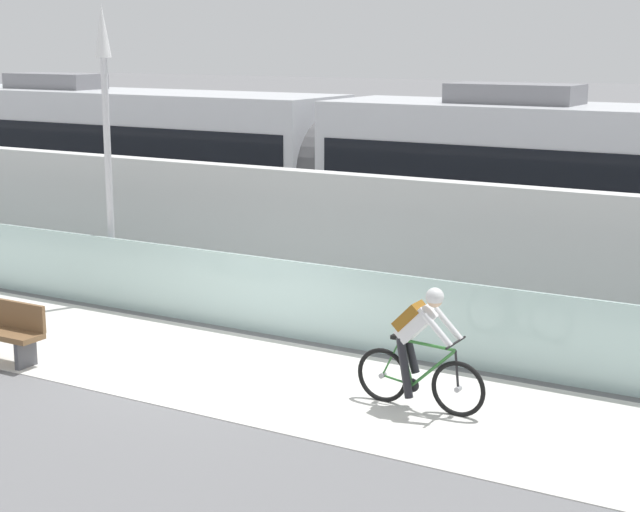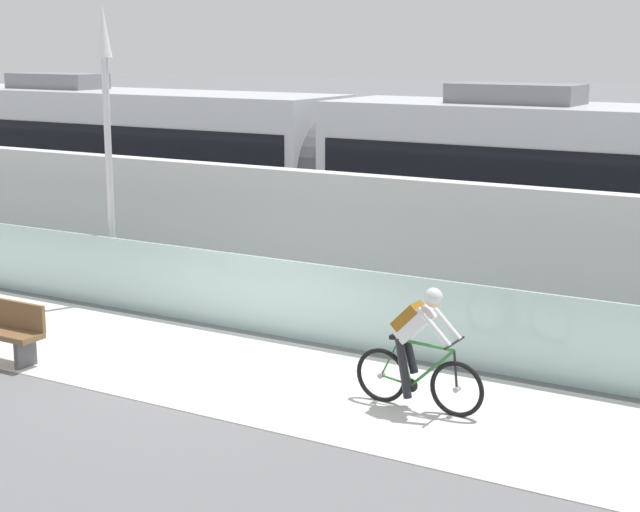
% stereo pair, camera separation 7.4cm
% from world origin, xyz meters
% --- Properties ---
extents(ground_plane, '(200.00, 200.00, 0.00)m').
position_xyz_m(ground_plane, '(0.00, 0.00, 0.00)').
color(ground_plane, slate).
extents(bike_path_deck, '(32.00, 3.20, 0.01)m').
position_xyz_m(bike_path_deck, '(0.00, 0.00, 0.01)').
color(bike_path_deck, silver).
rests_on(bike_path_deck, ground).
extents(glass_parapet, '(32.00, 0.05, 1.24)m').
position_xyz_m(glass_parapet, '(0.00, 1.85, 0.62)').
color(glass_parapet, silver).
rests_on(glass_parapet, ground).
extents(concrete_barrier_wall, '(32.00, 0.36, 2.40)m').
position_xyz_m(concrete_barrier_wall, '(0.00, 3.65, 1.20)').
color(concrete_barrier_wall, silver).
rests_on(concrete_barrier_wall, ground).
extents(tram_rail_near, '(32.00, 0.08, 0.01)m').
position_xyz_m(tram_rail_near, '(0.00, 6.13, 0.00)').
color(tram_rail_near, '#595654').
rests_on(tram_rail_near, ground).
extents(tram_rail_far, '(32.00, 0.08, 0.01)m').
position_xyz_m(tram_rail_far, '(0.00, 7.57, 0.00)').
color(tram_rail_far, '#595654').
rests_on(tram_rail_far, ground).
extents(tram, '(22.56, 2.54, 3.81)m').
position_xyz_m(tram, '(-1.63, 6.85, 1.89)').
color(tram, silver).
rests_on(tram, ground).
extents(cyclist_on_bike, '(1.77, 0.58, 1.61)m').
position_xyz_m(cyclist_on_bike, '(3.50, -0.00, 0.80)').
color(cyclist_on_bike, black).
rests_on(cyclist_on_bike, ground).
extents(lamp_post_antenna, '(0.28, 0.28, 5.20)m').
position_xyz_m(lamp_post_antenna, '(-3.51, 2.15, 3.29)').
color(lamp_post_antenna, gray).
rests_on(lamp_post_antenna, ground).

